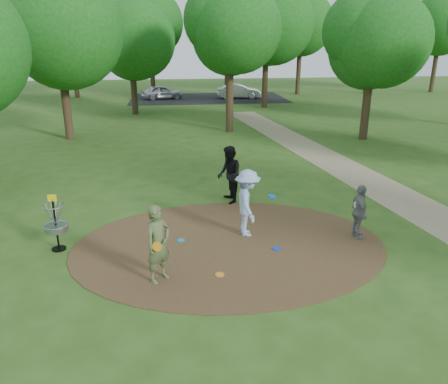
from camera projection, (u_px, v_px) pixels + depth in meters
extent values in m
plane|color=#2D5119|center=(229.00, 245.00, 11.76)|extent=(100.00, 100.00, 0.00)
cylinder|color=#47301C|center=(229.00, 245.00, 11.76)|extent=(8.40, 8.40, 0.02)
cube|color=#8C7A5B|center=(417.00, 207.00, 14.36)|extent=(7.55, 39.89, 0.01)
cube|color=black|center=(208.00, 98.00, 40.04)|extent=(14.00, 8.00, 0.01)
imported|color=#526238|center=(158.00, 244.00, 9.77)|extent=(0.79, 0.79, 1.84)
cylinder|color=orange|center=(157.00, 247.00, 9.53)|extent=(0.22, 0.09, 0.22)
imported|color=#9BB8E8|center=(247.00, 203.00, 12.09)|extent=(0.72, 1.24, 1.90)
cylinder|color=blue|center=(272.00, 196.00, 12.15)|extent=(0.31, 0.31, 0.08)
imported|color=black|center=(229.00, 175.00, 14.51)|extent=(0.81, 1.00, 1.93)
cylinder|color=blue|center=(235.00, 178.00, 14.58)|extent=(0.23, 0.09, 0.22)
imported|color=gray|center=(359.00, 212.00, 11.94)|extent=(0.43, 0.93, 1.55)
cylinder|color=white|center=(357.00, 205.00, 11.85)|extent=(0.23, 0.12, 0.22)
cylinder|color=#167EB5|center=(181.00, 240.00, 11.97)|extent=(0.22, 0.22, 0.02)
cylinder|color=#0C33CF|center=(277.00, 249.00, 11.50)|extent=(0.22, 0.22, 0.02)
cylinder|color=red|center=(164.00, 224.00, 13.01)|extent=(0.22, 0.22, 0.02)
imported|color=#B3B4BB|center=(162.00, 92.00, 39.27)|extent=(3.89, 2.28, 1.24)
imported|color=#A1A4A8|center=(239.00, 91.00, 39.61)|extent=(4.04, 1.73, 1.29)
cylinder|color=orange|center=(220.00, 275.00, 10.25)|extent=(0.22, 0.22, 0.02)
cylinder|color=black|center=(56.00, 226.00, 11.30)|extent=(0.05, 0.05, 1.35)
cylinder|color=black|center=(59.00, 249.00, 11.52)|extent=(0.36, 0.36, 0.04)
cylinder|color=gray|center=(56.00, 228.00, 11.32)|extent=(0.60, 0.60, 0.16)
torus|color=gray|center=(56.00, 225.00, 11.30)|extent=(0.63, 0.63, 0.03)
torus|color=gray|center=(53.00, 205.00, 11.11)|extent=(0.58, 0.58, 0.02)
cube|color=yellow|center=(52.00, 198.00, 11.04)|extent=(0.22, 0.02, 0.18)
cylinder|color=#332316|center=(66.00, 104.00, 23.42)|extent=(0.44, 0.44, 3.80)
sphere|color=#175015|center=(58.00, 34.00, 22.24)|extent=(5.91, 5.91, 5.91)
cylinder|color=#332316|center=(230.00, 96.00, 25.32)|extent=(0.44, 0.44, 4.18)
sphere|color=#175015|center=(230.00, 33.00, 24.17)|extent=(4.82, 4.82, 4.82)
cylinder|color=#332316|center=(366.00, 106.00, 23.40)|extent=(0.44, 0.44, 3.61)
sphere|color=#175015|center=(373.00, 45.00, 22.36)|extent=(4.73, 4.73, 4.73)
cylinder|color=#332316|center=(134.00, 90.00, 31.31)|extent=(0.44, 0.44, 3.42)
sphere|color=#175015|center=(131.00, 43.00, 30.25)|extent=(5.35, 5.35, 5.35)
cylinder|color=#332316|center=(265.00, 79.00, 34.15)|extent=(0.44, 0.44, 4.37)
sphere|color=#175015|center=(267.00, 26.00, 32.86)|extent=(6.11, 6.11, 6.11)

